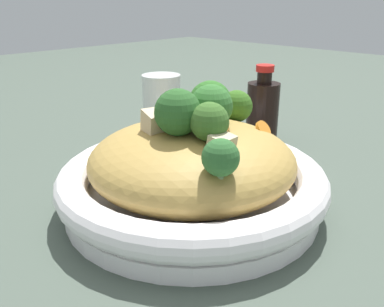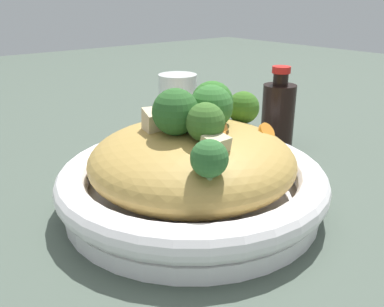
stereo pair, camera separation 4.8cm
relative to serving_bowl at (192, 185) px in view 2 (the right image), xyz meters
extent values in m
plane|color=#445045|center=(0.00, 0.00, -0.03)|extent=(3.00, 3.00, 0.00)
cylinder|color=white|center=(0.00, 0.00, -0.02)|extent=(0.30, 0.30, 0.02)
torus|color=white|center=(0.00, 0.00, 0.01)|extent=(0.32, 0.32, 0.04)
ellipsoid|color=#AF8A44|center=(0.00, 0.00, 0.03)|extent=(0.24, 0.24, 0.08)
torus|color=#AD8D4A|center=(0.00, 0.00, 0.05)|extent=(0.07, 0.07, 0.02)
torus|color=#AA813A|center=(0.02, -0.03, 0.06)|extent=(0.08, 0.07, 0.03)
cone|color=#90B46A|center=(0.01, 0.02, 0.07)|extent=(0.03, 0.03, 0.01)
sphere|color=#336D2E|center=(0.01, 0.02, 0.10)|extent=(0.05, 0.05, 0.05)
cone|color=#96B16E|center=(-0.05, 0.08, 0.05)|extent=(0.02, 0.02, 0.01)
sphere|color=#315F2C|center=(-0.05, 0.08, 0.07)|extent=(0.04, 0.04, 0.04)
cone|color=#95B16D|center=(-0.01, 0.10, 0.05)|extent=(0.02, 0.02, 0.01)
sphere|color=#376820|center=(-0.01, 0.10, 0.08)|extent=(0.05, 0.05, 0.04)
cone|color=#96B66E|center=(0.01, -0.03, 0.07)|extent=(0.02, 0.02, 0.02)
sphere|color=#2B5C27|center=(0.01, -0.03, 0.10)|extent=(0.06, 0.06, 0.05)
cone|color=#95B76C|center=(0.00, 0.03, 0.07)|extent=(0.03, 0.03, 0.02)
sphere|color=#2F6926|center=(0.00, 0.03, 0.10)|extent=(0.06, 0.06, 0.05)
cone|color=#96B371|center=(0.04, -0.01, 0.07)|extent=(0.02, 0.02, 0.01)
sphere|color=#3A6627|center=(0.04, -0.01, 0.09)|extent=(0.05, 0.05, 0.04)
cone|color=#93AF73|center=(0.09, -0.05, 0.05)|extent=(0.02, 0.02, 0.02)
sphere|color=#2E622E|center=(0.09, -0.05, 0.07)|extent=(0.04, 0.04, 0.04)
cylinder|color=orange|center=(0.04, 0.08, 0.06)|extent=(0.02, 0.02, 0.02)
cylinder|color=orange|center=(0.03, 0.01, 0.07)|extent=(0.04, 0.04, 0.02)
cylinder|color=orange|center=(0.04, 0.00, 0.07)|extent=(0.03, 0.03, 0.02)
cylinder|color=beige|center=(-0.02, 0.03, 0.07)|extent=(0.04, 0.04, 0.03)
torus|color=#366134|center=(-0.02, 0.03, 0.07)|extent=(0.05, 0.04, 0.03)
cylinder|color=beige|center=(-0.05, 0.06, 0.06)|extent=(0.05, 0.05, 0.03)
torus|color=#355934|center=(-0.05, 0.06, 0.06)|extent=(0.06, 0.06, 0.03)
cube|color=beige|center=(-0.02, -0.03, 0.08)|extent=(0.04, 0.04, 0.03)
cube|color=beige|center=(-0.05, 0.07, 0.07)|extent=(0.05, 0.05, 0.03)
cube|color=#C4B98D|center=(0.06, -0.02, 0.07)|extent=(0.02, 0.03, 0.02)
cylinder|color=black|center=(-0.07, 0.24, 0.02)|extent=(0.05, 0.05, 0.10)
cylinder|color=black|center=(-0.07, 0.24, 0.09)|extent=(0.02, 0.02, 0.02)
cylinder|color=red|center=(-0.07, 0.24, 0.10)|extent=(0.03, 0.03, 0.01)
cylinder|color=silver|center=(-0.22, 0.15, 0.03)|extent=(0.07, 0.07, 0.11)
camera|label=1|loc=(0.31, -0.32, 0.21)|focal=38.90mm
camera|label=2|loc=(0.35, -0.28, 0.21)|focal=38.90mm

